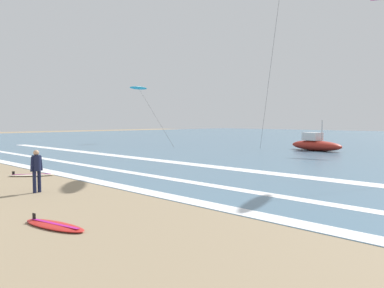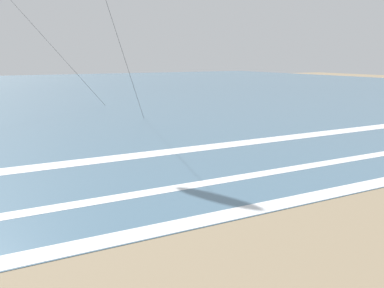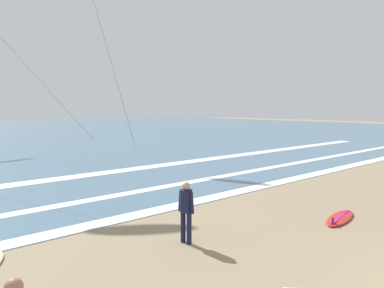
{
  "view_description": "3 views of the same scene",
  "coord_description": "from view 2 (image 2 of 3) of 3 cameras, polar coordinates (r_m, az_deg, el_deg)",
  "views": [
    {
      "loc": [
        12.15,
        0.18,
        2.71
      ],
      "look_at": [
        2.79,
        9.65,
        1.88
      ],
      "focal_mm": 35.94,
      "sensor_mm": 36.0,
      "label": 1
    },
    {
      "loc": [
        -1.88,
        0.11,
        4.05
      ],
      "look_at": [
        3.28,
        8.99,
        2.02
      ],
      "focal_mm": 41.99,
      "sensor_mm": 36.0,
      "label": 2
    },
    {
      "loc": [
        -8.11,
        -0.87,
        3.52
      ],
      "look_at": [
        2.17,
        10.61,
        1.96
      ],
      "focal_mm": 35.07,
      "sensor_mm": 36.0,
      "label": 3
    }
  ],
  "objects": [
    {
      "name": "wave_foam_shoreline",
      "position": [
        10.15,
        -14.85,
        -12.62
      ],
      "size": [
        51.28,
        0.72,
        0.01
      ],
      "primitive_type": "cube",
      "color": "white",
      "rests_on": "ocean_surface"
    }
  ]
}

